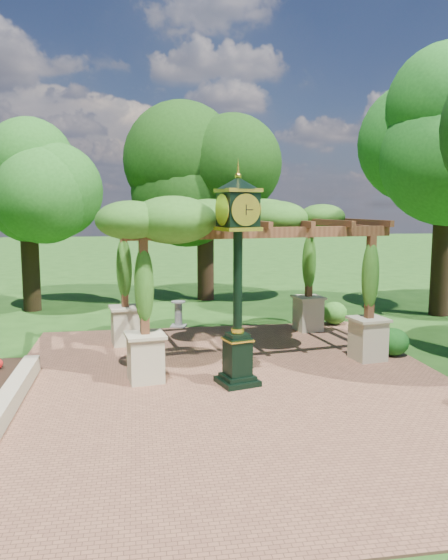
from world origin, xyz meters
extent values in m
plane|color=#1E4714|center=(0.00, 0.00, 0.00)|extent=(120.00, 120.00, 0.00)
cube|color=brown|center=(0.00, 1.00, 0.02)|extent=(10.00, 12.00, 0.04)
cube|color=#C6B793|center=(-4.60, 0.50, 0.20)|extent=(0.35, 5.00, 0.40)
cube|color=black|center=(0.09, 1.19, 0.10)|extent=(1.00, 1.00, 0.12)
cube|color=black|center=(0.09, 1.19, 0.65)|extent=(0.63, 0.63, 0.91)
cube|color=yellow|center=(0.09, 1.19, 1.05)|extent=(0.70, 0.70, 0.04)
cylinder|color=black|center=(0.09, 1.19, 2.37)|extent=(0.25, 0.25, 2.33)
cube|color=black|center=(0.09, 1.19, 3.89)|extent=(0.88, 0.88, 0.71)
cylinder|color=white|center=(0.19, 0.84, 3.89)|extent=(0.59, 0.19, 0.61)
cone|color=black|center=(0.09, 1.19, 4.45)|extent=(1.13, 1.13, 0.25)
sphere|color=yellow|center=(0.09, 1.19, 4.60)|extent=(0.14, 0.14, 0.14)
cube|color=#C0B58F|center=(-1.92, 1.74, 0.56)|extent=(0.85, 0.85, 1.03)
cube|color=brown|center=(-1.92, 1.74, 2.19)|extent=(0.21, 0.21, 2.12)
cube|color=#C0B58F|center=(3.76, 2.57, 0.56)|extent=(0.85, 0.85, 1.03)
cube|color=brown|center=(3.76, 2.57, 2.19)|extent=(0.21, 0.21, 2.12)
cube|color=#C0B58F|center=(-2.42, 5.15, 0.56)|extent=(0.85, 0.85, 1.03)
cube|color=brown|center=(-2.42, 5.15, 2.19)|extent=(0.21, 0.21, 2.12)
cube|color=#C0B58F|center=(3.26, 5.98, 0.56)|extent=(0.85, 0.85, 1.03)
cube|color=brown|center=(3.26, 5.98, 2.19)|extent=(0.21, 0.21, 2.12)
cube|color=brown|center=(0.92, 2.15, 3.35)|extent=(6.61, 1.13, 0.25)
cube|color=brown|center=(0.42, 5.56, 3.35)|extent=(6.61, 1.13, 0.25)
ellipsoid|color=#2C5C1A|center=(0.67, 3.86, 3.66)|extent=(7.19, 5.06, 1.15)
cube|color=gray|center=(-0.76, 7.16, 0.04)|extent=(0.59, 0.59, 0.09)
cylinder|color=gray|center=(-0.76, 7.16, 0.44)|extent=(0.30, 0.30, 0.80)
cylinder|color=gray|center=(-0.76, 7.16, 0.86)|extent=(0.56, 0.56, 0.04)
ellipsoid|color=#185317|center=(4.59, 2.82, 0.41)|extent=(0.87, 0.87, 0.73)
ellipsoid|color=#30691E|center=(4.39, 6.66, 0.42)|extent=(0.87, 0.87, 0.76)
cylinder|color=black|center=(-6.02, 11.00, 1.41)|extent=(0.66, 0.66, 2.83)
ellipsoid|color=#205819|center=(-6.02, 11.00, 5.06)|extent=(4.10, 4.10, 4.46)
cylinder|color=#331E14|center=(0.81, 12.37, 1.54)|extent=(0.70, 0.70, 3.08)
ellipsoid|color=#16380E|center=(0.81, 12.37, 5.52)|extent=(4.67, 4.67, 4.87)
cylinder|color=black|center=(8.80, 7.76, 1.74)|extent=(0.69, 0.69, 3.47)
ellipsoid|color=#1E611B|center=(8.80, 7.76, 6.21)|extent=(4.68, 4.68, 5.48)
camera|label=1|loc=(-2.07, -10.32, 4.00)|focal=35.00mm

